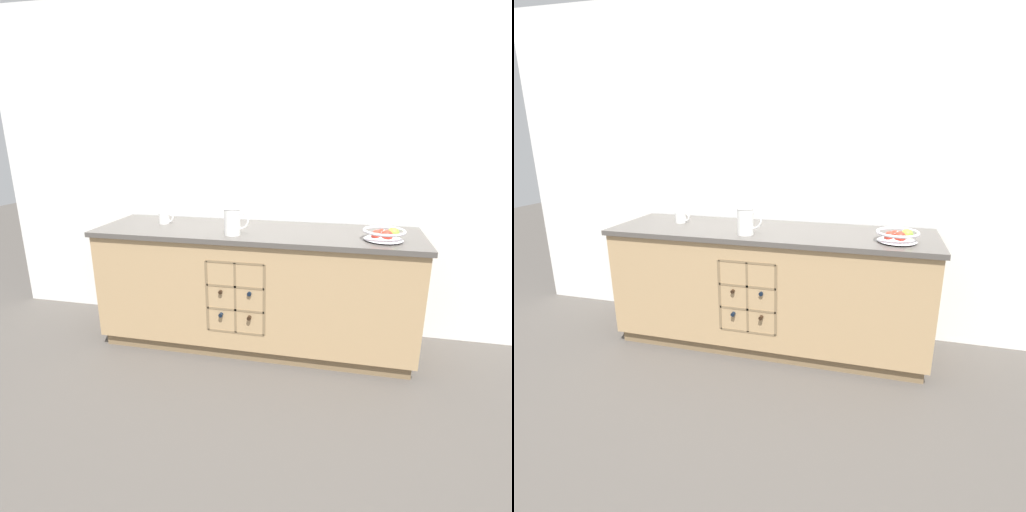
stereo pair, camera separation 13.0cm
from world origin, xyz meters
TOP-DOWN VIEW (x-y plane):
  - ground_plane at (0.00, 0.00)m, footprint 14.00×14.00m
  - back_wall at (0.00, 0.39)m, footprint 4.68×0.06m
  - kitchen_island at (-0.00, -0.00)m, footprint 2.32×0.68m
  - fruit_bowl at (0.87, -0.12)m, footprint 0.27×0.27m
  - white_pitcher at (-0.12, -0.18)m, footprint 0.17×0.12m
  - ceramic_mug at (-0.73, 0.06)m, footprint 0.12×0.08m

SIDE VIEW (x-z plane):
  - ground_plane at x=0.00m, z-range 0.00..0.00m
  - kitchen_island at x=0.00m, z-range 0.01..0.90m
  - ceramic_mug at x=-0.73m, z-range 0.90..0.98m
  - fruit_bowl at x=0.87m, z-range 0.90..0.98m
  - white_pitcher at x=-0.12m, z-range 0.90..1.08m
  - back_wall at x=0.00m, z-range 0.00..2.55m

